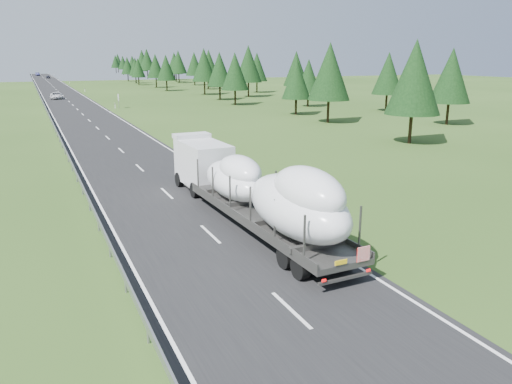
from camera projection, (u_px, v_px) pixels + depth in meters
name	position (u px, v px, depth m)	size (l,w,h in m)	color
ground	(291.00, 310.00, 18.49)	(400.00, 400.00, 0.00)	#294416
road_surface	(69.00, 101.00, 106.39)	(10.00, 400.00, 0.02)	black
guardrail	(42.00, 99.00, 104.07)	(0.10, 400.00, 0.76)	slate
marker_posts	(76.00, 85.00, 157.18)	(0.13, 350.08, 1.00)	silver
highway_sign	(118.00, 98.00, 91.21)	(0.08, 0.90, 2.60)	slate
tree_line_right	(210.00, 65.00, 138.75)	(27.46, 344.10, 12.65)	black
boat_truck	(253.00, 186.00, 27.05)	(3.43, 20.11, 4.46)	silver
distant_van	(56.00, 96.00, 111.75)	(2.51, 5.45, 1.51)	silver
distant_car_dark	(48.00, 77.00, 221.08)	(1.55, 3.85, 1.31)	black
distant_car_blue	(38.00, 74.00, 252.89)	(1.70, 4.88, 1.61)	#171941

